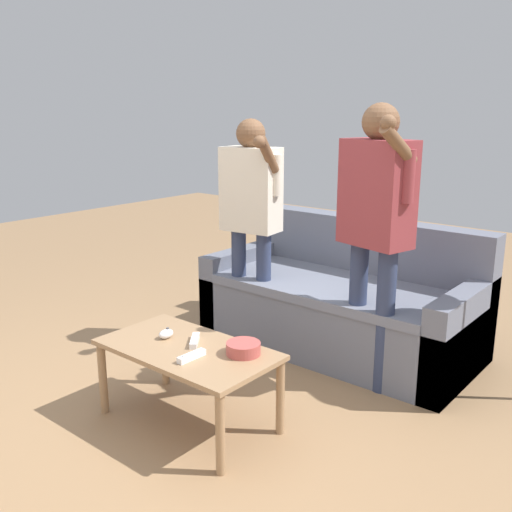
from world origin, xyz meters
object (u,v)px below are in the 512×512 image
snack_bowl (243,348)px  game_remote_nunchuk (166,334)px  game_remote_wand_near (195,341)px  couch (343,304)px  player_right (376,215)px  game_remote_wand_far (192,356)px  player_left (251,207)px  coffee_table (188,357)px

snack_bowl → game_remote_nunchuk: snack_bowl is taller
snack_bowl → game_remote_wand_near: 0.29m
game_remote_nunchuk → couch: bearing=80.0°
snack_bowl → player_right: (0.23, 0.86, 0.57)m
couch → game_remote_wand_far: couch is taller
snack_bowl → player_left: (-0.71, 0.90, 0.51)m
game_remote_nunchuk → game_remote_wand_far: (0.29, -0.10, -0.01)m
coffee_table → game_remote_wand_far: size_ratio=5.71×
couch → snack_bowl: bearing=-81.0°
player_right → game_remote_wand_near: size_ratio=10.87×
game_remote_nunchuk → game_remote_wand_near: game_remote_nunchuk is taller
snack_bowl → game_remote_wand_far: size_ratio=1.06×
snack_bowl → player_left: bearing=128.2°
game_remote_nunchuk → game_remote_wand_far: bearing=-18.8°
game_remote_nunchuk → player_left: 1.16m
game_remote_wand_near → game_remote_wand_far: size_ratio=0.93×
couch → player_right: 0.94m
player_left → game_remote_wand_far: (0.55, -1.11, -0.53)m
game_remote_nunchuk → game_remote_wand_near: (0.17, 0.04, -0.01)m
player_right → couch: bearing=136.3°
couch → player_right: bearing=-43.7°
couch → coffee_table: size_ratio=1.97×
snack_bowl → player_left: player_left is taller
coffee_table → game_remote_nunchuk: 0.19m
coffee_table → game_remote_wand_far: (0.12, -0.09, 0.07)m
snack_bowl → game_remote_nunchuk: bearing=-166.8°
player_left → snack_bowl: bearing=-51.8°
game_remote_wand_far → game_remote_nunchuk: bearing=161.2°
game_remote_nunchuk → player_right: bearing=55.2°
couch → game_remote_wand_far: size_ratio=11.23×
game_remote_wand_near → player_left: bearing=114.1°
snack_bowl → game_remote_wand_near: bearing=-167.8°
couch → player_right: (0.43, -0.41, 0.73)m
coffee_table → player_right: player_right is taller
game_remote_wand_near → game_remote_wand_far: (0.12, -0.14, 0.00)m
game_remote_nunchuk → game_remote_wand_near: bearing=14.9°
coffee_table → game_remote_nunchuk: game_remote_nunchuk is taller
coffee_table → game_remote_wand_near: game_remote_wand_near is taller
couch → game_remote_wand_far: 1.49m
couch → player_right: size_ratio=1.11×
snack_bowl → player_left: size_ratio=0.11×
player_right → coffee_table: bearing=-117.1°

